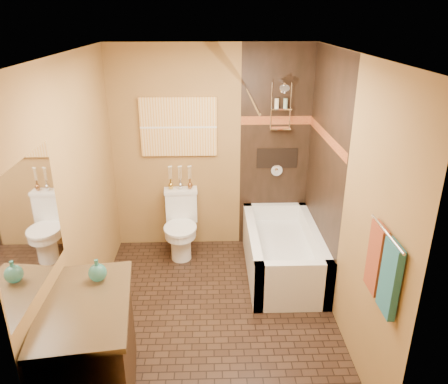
{
  "coord_description": "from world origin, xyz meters",
  "views": [
    {
      "loc": [
        -0.01,
        -3.57,
        2.8
      ],
      "look_at": [
        0.12,
        0.4,
        1.16
      ],
      "focal_mm": 35.0,
      "sensor_mm": 36.0,
      "label": 1
    }
  ],
  "objects_px": {
    "sunset_painting": "(179,127)",
    "vanity": "(90,353)",
    "bathtub": "(282,255)",
    "toilet": "(181,224)"
  },
  "relations": [
    {
      "from": "sunset_painting",
      "to": "vanity",
      "type": "relative_size",
      "value": 0.82
    },
    {
      "from": "bathtub",
      "to": "vanity",
      "type": "xyz_separation_m",
      "value": [
        -1.72,
        -1.75,
        0.23
      ]
    },
    {
      "from": "vanity",
      "to": "bathtub",
      "type": "bearing_deg",
      "value": 37.95
    },
    {
      "from": "bathtub",
      "to": "vanity",
      "type": "height_order",
      "value": "vanity"
    },
    {
      "from": "sunset_painting",
      "to": "vanity",
      "type": "bearing_deg",
      "value": -102.33
    },
    {
      "from": "bathtub",
      "to": "toilet",
      "type": "xyz_separation_m",
      "value": [
        -1.18,
        0.46,
        0.18
      ]
    },
    {
      "from": "sunset_painting",
      "to": "vanity",
      "type": "height_order",
      "value": "sunset_painting"
    },
    {
      "from": "bathtub",
      "to": "sunset_painting",
      "type": "bearing_deg",
      "value": 148.51
    },
    {
      "from": "toilet",
      "to": "vanity",
      "type": "distance_m",
      "value": 2.28
    },
    {
      "from": "toilet",
      "to": "vanity",
      "type": "bearing_deg",
      "value": -107.96
    }
  ]
}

